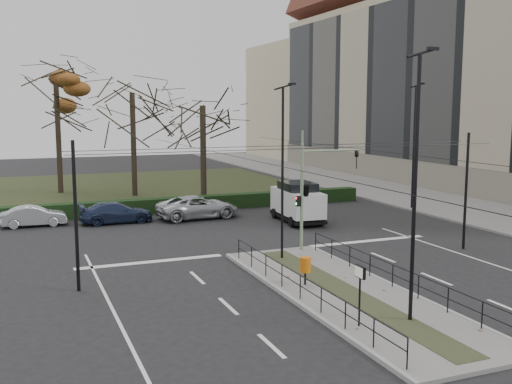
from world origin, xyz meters
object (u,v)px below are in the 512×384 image
Objects in this scene: litter_bin at (305,265)px; white_van at (297,201)px; parked_car_third at (116,213)px; parked_car_second at (34,216)px; parked_car_fourth at (198,207)px; traffic_light at (307,188)px; bare_tree_center at (132,100)px; streetlamp_median_near at (415,185)px; streetlamp_sidewalk at (414,145)px; bare_tree_near at (203,113)px; info_panel at (360,279)px; streetlamp_median_far at (283,171)px; rust_tree at (56,84)px.

litter_bin is 14.29m from white_van.
litter_bin is 0.25× the size of parked_car_third.
parked_car_fourth reaches higher than parked_car_second.
litter_bin is 0.23× the size of white_van.
traffic_light is 0.99× the size of parked_car_fourth.
litter_bin is 28.84m from bare_tree_center.
parked_car_second is (-12.62, 12.15, -2.63)m from traffic_light.
streetlamp_sidewalk is (14.12, 19.04, -0.10)m from streetlamp_median_near.
litter_bin is 0.12× the size of bare_tree_near.
bare_tree_near is (1.81, 4.60, 6.11)m from parked_car_fourth.
info_panel is 0.45× the size of parked_car_third.
bare_tree_center is at bearing 119.31° from bare_tree_near.
streetlamp_median_far reaches higher than parked_car_second.
bare_tree_center is at bearing -17.07° from parked_car_third.
streetlamp_median_near is at bearing -76.82° from rust_tree.
traffic_light is 1.08× the size of white_van.
info_panel is 24.37m from parked_car_second.
parked_car_third is 17.38m from rust_tree.
streetlamp_median_far is 12.77m from parked_car_fourth.
rust_tree is at bearing 103.18° from streetlamp_median_near.
streetlamp_median_near reaches higher than traffic_light.
bare_tree_near reaches higher than litter_bin.
litter_bin is at bearing 173.89° from parked_car_fourth.
parked_car_third is 0.38× the size of rust_tree.
bare_tree_center is (-1.62, 27.95, 6.89)m from litter_bin.
info_panel is (-3.32, -10.35, -1.54)m from traffic_light.
bare_tree_center reaches higher than parked_car_second.
traffic_light is 1.40× the size of parked_car_second.
rust_tree is (-10.04, 26.34, 5.95)m from traffic_light.
parked_car_fourth is 1.08× the size of white_van.
white_van is at bearing -110.65° from parked_car_third.
streetlamp_sidewalk is (14.64, 9.77, 0.30)m from streetlamp_median_far.
bare_tree_center is at bearing 93.32° from litter_bin.
litter_bin is 0.21× the size of parked_car_fourth.
bare_tree_center is (-1.18, 32.77, 6.12)m from info_panel.
parked_car_fourth is at bearing -79.96° from bare_tree_center.
litter_bin is 0.13× the size of streetlamp_sidewalk.
bare_tree_center is at bearing 101.34° from traffic_light.
rust_tree reaches higher than streetlamp_sidewalk.
traffic_light is 16.02m from bare_tree_near.
parked_car_third is (4.88, -0.75, 0.02)m from parked_car_second.
litter_bin is at bearing -150.48° from parked_car_second.
parked_car_third is (-20.45, 2.88, -3.97)m from streetlamp_sidewalk.
parked_car_second is 4.93m from parked_car_third.
traffic_light is 14.02m from parked_car_third.
info_panel reaches higher than parked_car_fourth.
traffic_light is at bearing 33.02° from streetlamp_median_far.
litter_bin is at bearing -77.32° from rust_tree.
bare_tree_center is at bearing -35.28° from rust_tree.
traffic_light is 11.54m from parked_car_fourth.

